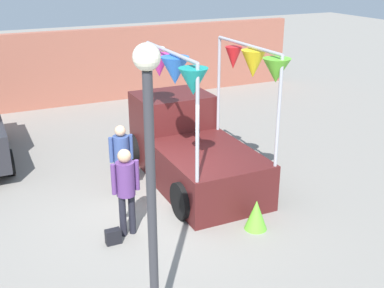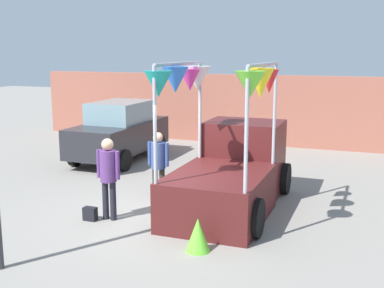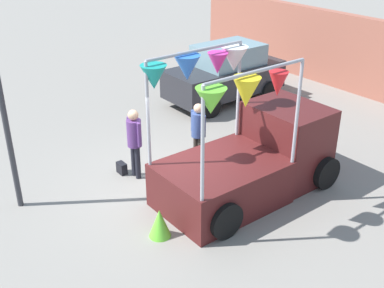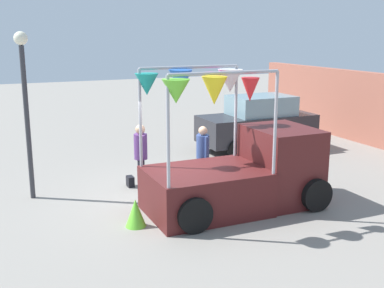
# 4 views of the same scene
# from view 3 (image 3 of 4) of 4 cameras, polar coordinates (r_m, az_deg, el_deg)

# --- Properties ---
(ground_plane) EXTENTS (60.00, 60.00, 0.00)m
(ground_plane) POSITION_cam_3_polar(r_m,az_deg,el_deg) (11.34, -2.16, -4.70)
(ground_plane) COLOR gray
(vendor_truck) EXTENTS (2.53, 4.15, 3.25)m
(vendor_truck) POSITION_cam_3_polar(r_m,az_deg,el_deg) (10.78, 7.44, -1.02)
(vendor_truck) COLOR #4C1919
(vendor_truck) RESTS_ON ground
(parked_car) EXTENTS (1.88, 4.00, 1.88)m
(parked_car) POSITION_cam_3_polar(r_m,az_deg,el_deg) (16.00, 3.99, 8.36)
(parked_car) COLOR #26262B
(parked_car) RESTS_ON ground
(person_customer) EXTENTS (0.53, 0.34, 1.72)m
(person_customer) POSITION_cam_3_polar(r_m,az_deg,el_deg) (11.22, -6.85, 0.81)
(person_customer) COLOR black
(person_customer) RESTS_ON ground
(person_vendor) EXTENTS (0.53, 0.34, 1.63)m
(person_vendor) POSITION_cam_3_polar(r_m,az_deg,el_deg) (11.75, 0.74, 1.85)
(person_vendor) COLOR #2D2823
(person_vendor) RESTS_ON ground
(handbag) EXTENTS (0.28, 0.16, 0.28)m
(handbag) POSITION_cam_3_polar(r_m,az_deg,el_deg) (11.82, -8.33, -2.84)
(handbag) COLOR black
(handbag) RESTS_ON ground
(street_lamp) EXTENTS (0.32, 0.32, 4.02)m
(street_lamp) POSITION_cam_3_polar(r_m,az_deg,el_deg) (10.10, -21.82, 5.80)
(street_lamp) COLOR #333338
(street_lamp) RESTS_ON ground
(folded_kite_bundle_lime) EXTENTS (0.62, 0.62, 0.60)m
(folded_kite_bundle_lime) POSITION_cam_3_polar(r_m,az_deg,el_deg) (9.51, -3.85, -9.33)
(folded_kite_bundle_lime) COLOR #66CC33
(folded_kite_bundle_lime) RESTS_ON ground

